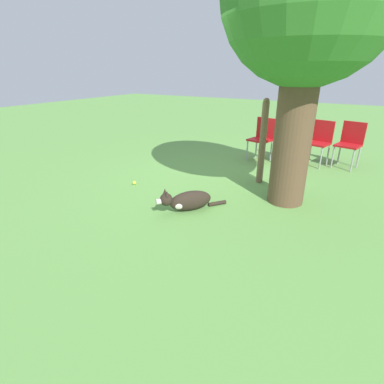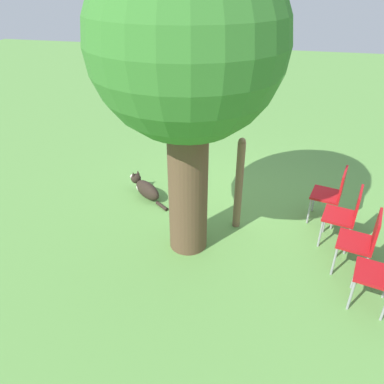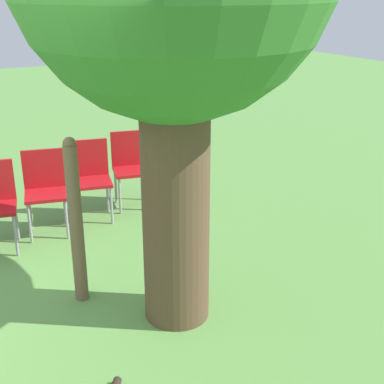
% 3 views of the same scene
% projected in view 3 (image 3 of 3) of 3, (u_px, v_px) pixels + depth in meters
% --- Properties ---
extents(ground_plane, '(30.00, 30.00, 0.00)m').
position_uv_depth(ground_plane, '(54.00, 324.00, 4.32)').
color(ground_plane, '#609947').
extents(fence_post, '(0.11, 0.11, 1.46)m').
position_uv_depth(fence_post, '(76.00, 221.00, 4.43)').
color(fence_post, brown).
rests_on(fence_post, ground_plane).
extents(red_chair_1, '(0.51, 0.53, 0.91)m').
position_uv_depth(red_chair_1, '(45.00, 186.00, 5.79)').
color(red_chair_1, '#B21419').
rests_on(red_chair_1, ground_plane).
extents(red_chair_2, '(0.51, 0.53, 0.91)m').
position_uv_depth(red_chair_2, '(91.00, 174.00, 6.15)').
color(red_chair_2, '#B21419').
rests_on(red_chair_2, ground_plane).
extents(red_chair_3, '(0.51, 0.53, 0.91)m').
position_uv_depth(red_chair_3, '(131.00, 163.00, 6.52)').
color(red_chair_3, '#B21419').
rests_on(red_chair_3, ground_plane).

